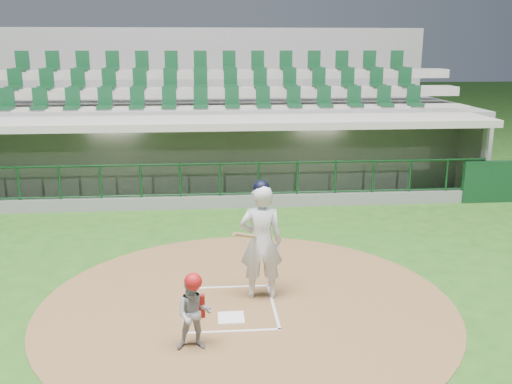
{
  "coord_description": "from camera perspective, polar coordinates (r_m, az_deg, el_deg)",
  "views": [
    {
      "loc": [
        -0.33,
        -9.28,
        4.37
      ],
      "look_at": [
        0.7,
        2.6,
        1.3
      ],
      "focal_mm": 40.0,
      "sensor_mm": 36.0,
      "label": 1
    }
  ],
  "objects": [
    {
      "name": "seating_deck",
      "position": [
        20.4,
        -4.01,
        6.11
      ],
      "size": [
        17.0,
        6.72,
        5.15
      ],
      "color": "gray",
      "rests_on": "ground"
    },
    {
      "name": "home_plate",
      "position": [
        9.62,
        -2.52,
        -12.44
      ],
      "size": [
        0.43,
        0.43,
        0.02
      ],
      "primitive_type": "cube",
      "color": "white",
      "rests_on": "dirt_circle"
    },
    {
      "name": "batter_box_chalk",
      "position": [
        9.98,
        -2.62,
        -11.43
      ],
      "size": [
        1.55,
        1.8,
        0.01
      ],
      "color": "white",
      "rests_on": "ground"
    },
    {
      "name": "dugout_structure",
      "position": [
        17.42,
        -3.64,
        3.15
      ],
      "size": [
        16.4,
        3.7,
        3.0
      ],
      "color": "slate",
      "rests_on": "ground"
    },
    {
      "name": "batter",
      "position": [
        9.98,
        0.51,
        -4.86
      ],
      "size": [
        0.93,
        0.91,
        2.14
      ],
      "color": "silver",
      "rests_on": "dirt_circle"
    },
    {
      "name": "catcher",
      "position": [
        8.55,
        -6.22,
        -11.8
      ],
      "size": [
        0.55,
        0.43,
        1.19
      ],
      "color": "gray",
      "rests_on": "dirt_circle"
    },
    {
      "name": "ground",
      "position": [
        10.26,
        -2.69,
        -10.79
      ],
      "size": [
        120.0,
        120.0,
        0.0
      ],
      "primitive_type": "plane",
      "color": "#214D16",
      "rests_on": "ground"
    },
    {
      "name": "dirt_circle",
      "position": [
        10.09,
        -0.91,
        -11.19
      ],
      "size": [
        7.2,
        7.2,
        0.01
      ],
      "primitive_type": "cylinder",
      "color": "brown",
      "rests_on": "ground"
    }
  ]
}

